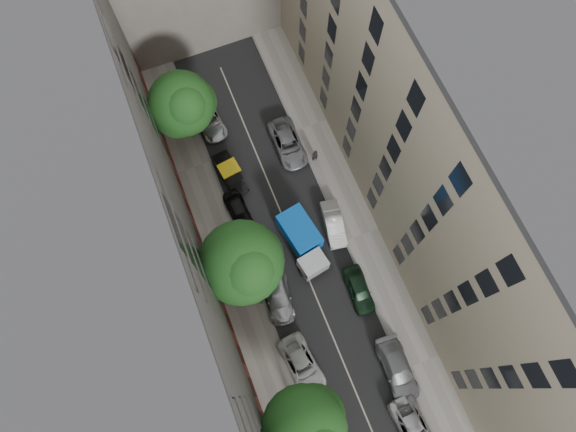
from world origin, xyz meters
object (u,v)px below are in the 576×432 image
car_left_6 (209,120)px  car_right_0 (414,430)px  car_right_1 (398,369)px  car_left_5 (230,173)px  car_right_4 (288,144)px  car_right_3 (334,224)px  lamp_post (260,295)px  car_right_2 (359,290)px  car_left_3 (278,295)px  tree_far (183,106)px  pedestrian (315,155)px  tree_near (306,430)px  car_left_2 (302,365)px  tarp_truck (303,241)px  car_left_4 (239,212)px  tree_mid (243,264)px

car_left_6 → car_right_0: size_ratio=0.96×
car_left_6 → car_right_1: (6.30, -25.36, 0.09)m
car_left_5 → car_left_6: (0.00, 5.60, -0.05)m
car_left_6 → car_right_4: bearing=-44.5°
car_left_6 → car_right_3: size_ratio=1.13×
lamp_post → car_right_2: bearing=-14.7°
car_left_5 → car_left_3: bearing=-98.2°
car_right_2 → car_left_6: bearing=111.6°
car_left_6 → car_right_3: car_right_3 is taller
tree_far → pedestrian: tree_far is taller
tree_near → pedestrian: (9.00, 19.49, -4.85)m
car_left_2 → car_right_3: car_right_3 is taller
car_right_0 → car_right_4: car_right_4 is taller
car_left_2 → car_left_3: 5.61m
pedestrian → tarp_truck: bearing=56.7°
car_right_3 → lamp_post: (-7.80, -3.82, 3.01)m
car_left_4 → tree_mid: (-1.22, -5.58, 5.29)m
car_left_6 → car_right_1: car_right_1 is taller
lamp_post → car_right_4: bearing=59.8°
car_left_3 → car_right_4: size_ratio=0.94×
lamp_post → pedestrian: (8.70, 9.99, -2.71)m
car_left_3 → car_right_0: (5.60, -12.80, -0.03)m
car_left_2 → lamp_post: size_ratio=0.85×
tree_mid → car_right_0: bearing=-63.8°
tarp_truck → car_right_4: bearing=65.9°
tree_mid → car_right_2: bearing=-27.1°
car_right_2 → pedestrian: 12.02m
car_left_5 → car_left_4: bearing=-105.9°
car_right_3 → tree_far: bearing=132.9°
car_left_5 → car_right_0: 24.64m
car_left_6 → tree_mid: 15.80m
car_left_4 → car_left_6: car_left_4 is taller
car_left_2 → pedestrian: 17.32m
tree_far → lamp_post: tree_far is taller
car_left_3 → car_right_4: 13.24m
car_right_3 → car_right_2: bearing=-83.5°
tarp_truck → tree_near: tree_near is taller
car_left_3 → car_right_2: car_left_3 is taller
tree_mid → tree_far: size_ratio=1.16×
tree_far → car_left_6: bearing=22.6°
tree_near → tree_far: bearing=90.0°
car_left_5 → car_right_3: bearing=-57.4°
pedestrian → tree_far: bearing=-37.7°
car_right_2 → lamp_post: size_ratio=0.72×
car_right_1 → car_left_6: bearing=106.3°
car_right_2 → car_right_0: bearing=-89.1°
car_left_5 → tree_far: (-1.70, 4.89, 4.47)m
car_left_5 → car_right_4: bearing=-0.1°
car_right_0 → lamp_post: size_ratio=0.85×
car_right_1 → tree_mid: tree_mid is taller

